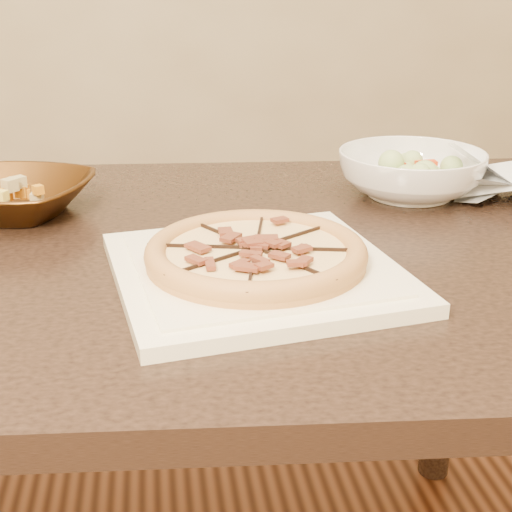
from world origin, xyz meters
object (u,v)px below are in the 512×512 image
at_px(dining_table, 167,308).
at_px(salad_bowl, 411,174).
at_px(bronze_bowl, 14,197).
at_px(pizza, 256,253).
at_px(plate, 256,271).

xyz_separation_m(dining_table, salad_bowl, (0.42, 0.16, 0.14)).
bearing_deg(salad_bowl, bronze_bowl, -179.41).
relative_size(dining_table, salad_bowl, 5.96).
distance_m(dining_table, bronze_bowl, 0.30).
bearing_deg(pizza, plate, -108.86).
relative_size(dining_table, plate, 3.78).
distance_m(dining_table, pizza, 0.23).
distance_m(dining_table, plate, 0.21).
relative_size(plate, bronze_bowl, 1.65).
height_order(plate, pizza, pizza).
distance_m(pizza, salad_bowl, 0.44).
xyz_separation_m(dining_table, plate, (0.11, -0.15, 0.11)).
relative_size(pizza, salad_bowl, 1.12).
bearing_deg(pizza, dining_table, 126.80).
distance_m(plate, salad_bowl, 0.44).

